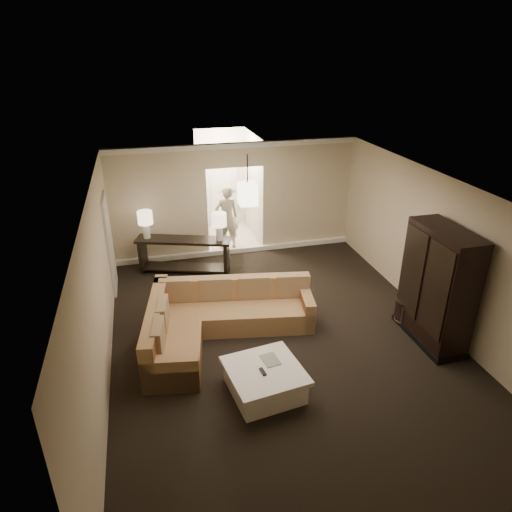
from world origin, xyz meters
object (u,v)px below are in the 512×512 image
object	(u,v)px
sectional_sofa	(215,319)
drink_table	(405,307)
armoire	(437,289)
person	(227,214)
console_table	(184,252)
coffee_table	(265,380)

from	to	relation	value
sectional_sofa	drink_table	bearing A→B (deg)	1.93
armoire	person	xyz separation A→B (m)	(-2.76, 4.87, -0.09)
sectional_sofa	person	bearing A→B (deg)	85.39
console_table	drink_table	bearing A→B (deg)	-21.58
sectional_sofa	person	size ratio (longest dim) A/B	1.77
sectional_sofa	coffee_table	bearing A→B (deg)	-64.23
console_table	drink_table	world-z (taller)	console_table
sectional_sofa	console_table	bearing A→B (deg)	104.88
armoire	drink_table	world-z (taller)	armoire
coffee_table	drink_table	world-z (taller)	drink_table
sectional_sofa	coffee_table	size ratio (longest dim) A/B	2.65
coffee_table	armoire	distance (m)	3.42
coffee_table	console_table	bearing A→B (deg)	99.36
console_table	drink_table	distance (m)	4.98
drink_table	console_table	bearing A→B (deg)	139.69
console_table	drink_table	xyz separation A→B (m)	(3.80, -3.22, -0.13)
armoire	console_table	bearing A→B (deg)	136.65
drink_table	armoire	bearing A→B (deg)	-70.71
coffee_table	armoire	xyz separation A→B (m)	(3.27, 0.63, 0.80)
sectional_sofa	console_table	distance (m)	2.75
console_table	person	bearing A→B (deg)	60.59
sectional_sofa	person	distance (m)	4.00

